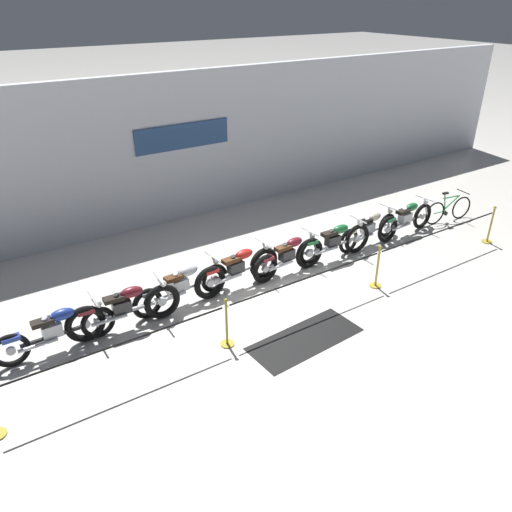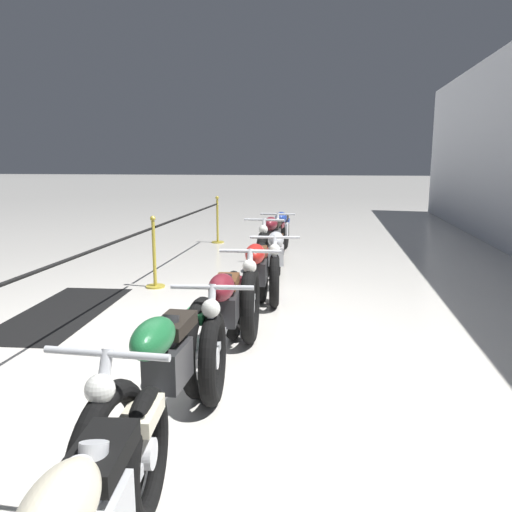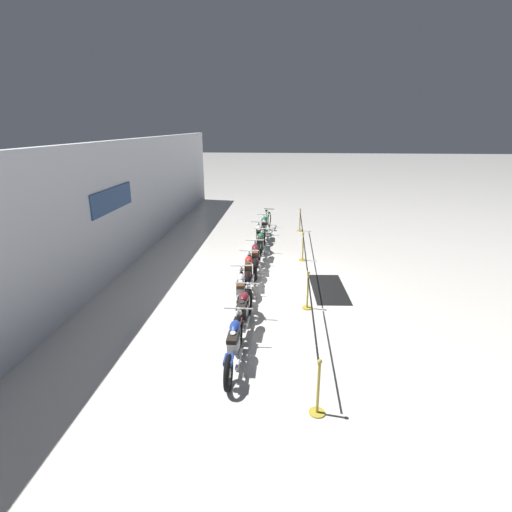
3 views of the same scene
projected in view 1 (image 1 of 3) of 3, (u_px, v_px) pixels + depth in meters
The scene contains 16 objects.
ground_plane at pixel (278, 292), 11.38m from camera, with size 120.00×120.00×0.00m, color silver.
back_wall at pixel (175, 149), 14.19m from camera, with size 28.00×0.29×4.20m.
motorcycle_blue_0 at pixel (56, 331), 9.31m from camera, with size 2.28×0.62×0.92m.
motorcycle_maroon_1 at pixel (125, 309), 9.93m from camera, with size 2.35×0.62×0.97m.
motorcycle_silver_2 at pixel (182, 286), 10.75m from camera, with size 2.36×0.62×0.92m.
motorcycle_red_3 at pixel (238, 269), 11.34m from camera, with size 2.28×0.62×0.97m.
motorcycle_maroon_4 at pixel (289, 256), 11.94m from camera, with size 2.13×0.62×0.94m.
motorcycle_green_5 at pixel (334, 242), 12.52m from camera, with size 2.34×0.62×0.97m.
motorcycle_cream_6 at pixel (369, 229), 13.32m from camera, with size 2.24×0.63×0.92m.
motorcycle_green_7 at pixel (406, 219), 13.84m from camera, with size 2.25×0.62×0.95m.
bicycle at pixel (448, 210), 14.69m from camera, with size 1.70×0.48×0.95m.
stanchion_far_left at pixel (252, 303), 9.61m from camera, with size 12.38×0.28×1.05m.
stanchion_mid_left at pixel (227, 329), 9.52m from camera, with size 0.28×0.28×1.05m.
stanchion_mid_right at pixel (377, 273), 11.44m from camera, with size 0.28×0.28×1.05m.
stanchion_far_right at pixel (490, 230), 13.48m from camera, with size 0.28×0.28×1.05m.
floor_banner at pixel (305, 339), 9.83m from camera, with size 2.33×0.98×0.01m, color black.
Camera 1 is at (-5.69, -7.83, 6.07)m, focal length 35.00 mm.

